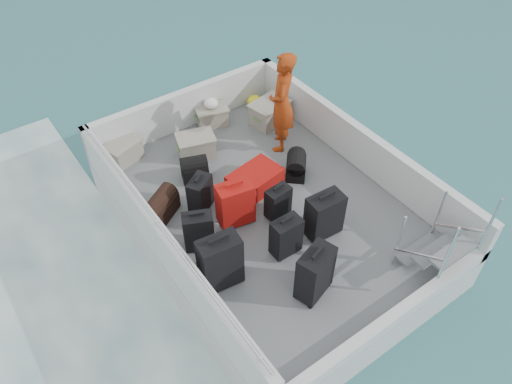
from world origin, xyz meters
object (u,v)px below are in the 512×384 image
Objects in this scene: passenger at (282,103)px; crate_0 at (124,152)px; suitcase_4 at (286,237)px; crate_2 at (212,116)px; suitcase_2 at (200,195)px; suitcase_8 at (255,180)px; crate_3 at (269,113)px; suitcase_1 at (199,232)px; crate_1 at (196,146)px; suitcase_7 at (278,203)px; suitcase_0 at (220,263)px; suitcase_5 at (235,204)px; suitcase_6 at (324,216)px; suitcase_3 at (315,274)px.

crate_0 is at bearing -76.22° from passenger.
crate_2 is at bearing 76.83° from suitcase_4.
suitcase_2 is 1.98m from passenger.
suitcase_8 is at bearing 73.11° from suitcase_4.
suitcase_4 is 2.93m from crate_3.
suitcase_1 is at bearing -125.24° from crate_2.
crate_0 reaches higher than crate_2.
suitcase_4 is 2.46m from crate_1.
passenger is (1.83, 0.50, 0.57)m from suitcase_2.
suitcase_8 is at bearing 46.63° from suitcase_1.
suitcase_0 is at bearing -163.61° from suitcase_7.
crate_2 is at bearing 0.00° from crate_0.
suitcase_5 reaches higher than suitcase_6.
suitcase_6 reaches higher than crate_3.
suitcase_6 is 0.40× the size of passenger.
crate_3 is (1.67, 3.19, -0.18)m from suitcase_3.
suitcase_0 reaches higher than crate_0.
crate_3 is at bearing 60.09° from suitcase_1.
suitcase_1 is at bearing 140.41° from suitcase_4.
suitcase_8 is (0.62, 0.40, -0.19)m from suitcase_5.
suitcase_4 is 0.89m from suitcase_5.
crate_1 is 1.10× the size of crate_2.
crate_1 is at bearing 92.48° from suitcase_7.
suitcase_5 reaches higher than crate_3.
suitcase_4 is at bearing 63.82° from suitcase_3.
suitcase_3 is 0.94× the size of suitcase_8.
crate_3 is at bearing -4.10° from suitcase_2.
suitcase_6 is at bearing -77.02° from crate_1.
suitcase_0 is 2.60m from crate_1.
suitcase_0 is at bearing -71.61° from suitcase_1.
suitcase_0 is at bearing -11.34° from passenger.
crate_0 is at bearing 180.00° from crate_2.
suitcase_4 reaches higher than crate_3.
suitcase_1 is 0.82× the size of suitcase_3.
suitcase_7 is at bearing 18.16° from suitcase_1.
suitcase_3 is at bearing -77.25° from crate_0.
suitcase_0 is 2.95m from crate_0.
crate_2 is 0.30× the size of passenger.
crate_0 is at bearing 121.14° from suitcase_6.
crate_3 is (1.18, 1.22, 0.03)m from suitcase_8.
suitcase_0 is 1.54× the size of crate_0.
crate_3 is (1.56, 2.48, -0.11)m from suitcase_4.
suitcase_1 is at bearing 156.89° from suitcase_6.
crate_1 is at bearing 90.05° from suitcase_5.
suitcase_1 is 0.77× the size of suitcase_8.
crate_2 is 0.82× the size of crate_3.
suitcase_1 is 1.72m from suitcase_6.
suitcase_8 is (0.38, 1.26, -0.14)m from suitcase_4.
suitcase_7 is 0.81× the size of crate_3.
suitcase_5 reaches higher than suitcase_4.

